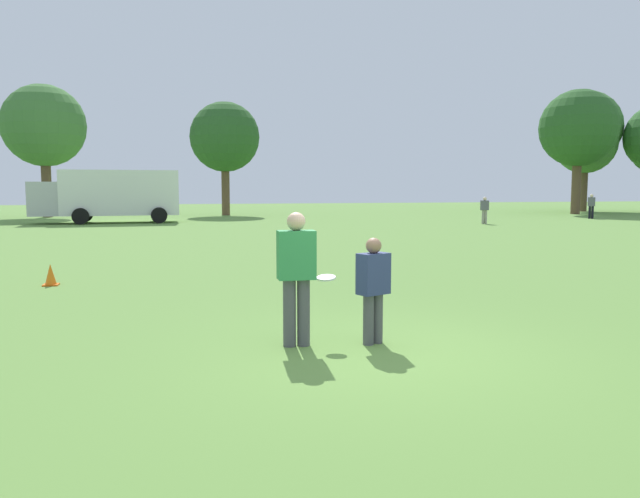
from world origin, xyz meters
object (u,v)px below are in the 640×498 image
Objects in this scene: player_thrower at (296,271)px; player_defender at (373,285)px; frisbee at (326,278)px; box_truck at (110,194)px; bystander_sideline_watcher at (485,209)px; bystander_far_jogger at (591,205)px; traffic_cone at (51,275)px.

player_thrower reaches higher than player_defender.
box_truck is at bearing 100.89° from frisbee.
player_thrower is at bearing -158.53° from frisbee.
bystander_sideline_watcher is (15.12, 24.96, 0.08)m from player_defender.
bystander_far_jogger is (26.32, 28.69, -0.07)m from player_thrower.
traffic_cone is at bearing -143.81° from bystander_far_jogger.
frisbee is 0.57× the size of traffic_cone.
player_defender reaches higher than frisbee.
bystander_far_jogger is at bearing 47.46° from player_thrower.
traffic_cone is (-4.29, 6.29, -0.80)m from player_thrower.
bystander_sideline_watcher is (21.64, -6.23, -0.85)m from box_truck.
bystander_far_jogger reaches higher than frisbee.
player_thrower is 7.65m from traffic_cone.
frisbee is 0.17× the size of bystander_sideline_watcher.
frisbee is at bearing -122.50° from bystander_sideline_watcher.
player_defender is 3.06× the size of traffic_cone.
player_thrower is 38.93m from bystander_far_jogger.
bystander_sideline_watcher is at bearing 58.80° from player_defender.
player_thrower is 6.63× the size of frisbee.
bystander_sideline_watcher reaches higher than player_defender.
player_thrower is 31.54m from box_truck.
player_thrower is 1.24× the size of player_defender.
box_truck reaches higher than player_thrower.
frisbee is 38.49m from bystander_far_jogger.
player_defender is 0.86× the size of bystander_far_jogger.
frisbee is 7.77m from traffic_cone.
player_defender is 5.35× the size of frisbee.
box_truck is at bearing 163.95° from bystander_sideline_watcher.
bystander_sideline_watcher is at bearing -159.22° from bystander_far_jogger.
box_truck is 5.38× the size of bystander_sideline_watcher.
bystander_sideline_watcher is 0.94× the size of bystander_far_jogger.
bystander_sideline_watcher is at bearing -16.05° from box_truck.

